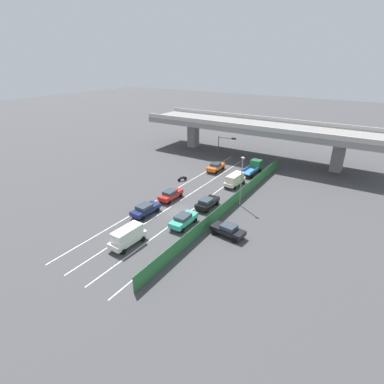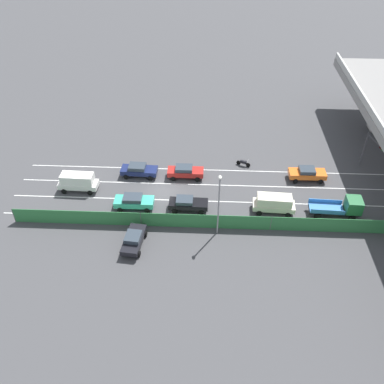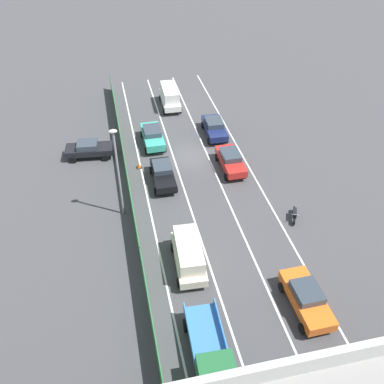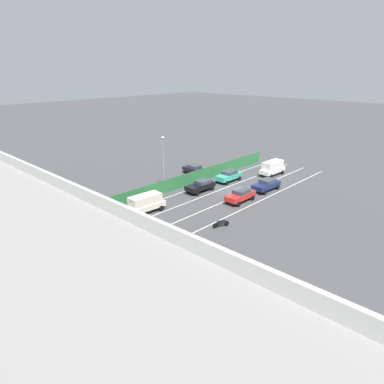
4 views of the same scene
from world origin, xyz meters
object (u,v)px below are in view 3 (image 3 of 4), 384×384
at_px(car_van_white, 170,96).
at_px(car_sedan_red, 231,160).
at_px(car_van_cream, 189,254).
at_px(traffic_cone, 139,165).
at_px(street_lamp, 117,166).
at_px(car_sedan_navy, 214,127).
at_px(parked_sedan_dark, 89,149).
at_px(car_taxi_orange, 307,298).
at_px(motorcycle, 294,214).
at_px(car_sedan_black, 163,173).
at_px(car_taxi_teal, 153,136).
at_px(flatbed_truck_blue, 212,361).

xyz_separation_m(car_van_white, car_sedan_red, (-3.18, 12.92, -0.37)).
distance_m(car_van_cream, car_van_white, 23.65).
xyz_separation_m(car_van_white, traffic_cone, (4.87, 11.05, -1.00)).
height_order(car_van_white, street_lamp, street_lamp).
distance_m(car_sedan_navy, parked_sedan_dark, 12.46).
height_order(car_taxi_orange, motorcycle, car_taxi_orange).
bearing_deg(car_sedan_black, car_taxi_orange, 113.86).
bearing_deg(car_sedan_red, car_van_white, -76.18).
height_order(car_van_cream, car_sedan_red, car_van_cream).
distance_m(car_taxi_teal, flatbed_truck_blue, 23.97).
height_order(car_van_cream, motorcycle, car_van_cream).
height_order(flatbed_truck_blue, parked_sedan_dark, flatbed_truck_blue).
distance_m(flatbed_truck_blue, motorcycle, 14.35).
relative_size(car_van_cream, car_taxi_orange, 1.05).
distance_m(car_van_cream, car_taxi_teal, 16.15).
height_order(car_sedan_navy, street_lamp, street_lamp).
relative_size(car_taxi_teal, car_sedan_red, 1.01).
bearing_deg(car_taxi_orange, car_sedan_black, -66.14).
bearing_deg(motorcycle, car_van_cream, 18.27).
bearing_deg(flatbed_truck_blue, street_lamp, -76.26).
xyz_separation_m(car_sedan_black, street_lamp, (3.73, 3.43, 3.72)).
relative_size(car_taxi_orange, street_lamp, 0.61).
height_order(car_taxi_teal, car_sedan_red, car_taxi_teal).
relative_size(car_sedan_navy, car_sedan_red, 1.03).
bearing_deg(car_sedan_navy, traffic_cone, 26.71).
bearing_deg(car_van_cream, car_taxi_teal, -89.61).
distance_m(flatbed_truck_blue, parked_sedan_dark, 23.76).
relative_size(car_van_cream, street_lamp, 0.64).
distance_m(car_sedan_red, traffic_cone, 8.29).
relative_size(car_van_cream, car_sedan_red, 1.07).
bearing_deg(car_sedan_navy, car_sedan_red, 89.19).
bearing_deg(traffic_cone, parked_sedan_dark, -33.32).
xyz_separation_m(car_sedan_navy, car_taxi_teal, (6.30, 0.36, 0.03)).
distance_m(car_sedan_black, traffic_cone, 3.15).
xyz_separation_m(car_taxi_teal, street_lamp, (3.77, 9.69, 3.67)).
bearing_deg(flatbed_truck_blue, motorcycle, -131.09).
bearing_deg(car_van_cream, car_sedan_navy, -110.54).
distance_m(motorcycle, traffic_cone, 14.47).
bearing_deg(car_sedan_black, flatbed_truck_blue, 89.22).
bearing_deg(motorcycle, flatbed_truck_blue, 48.91).
relative_size(car_sedan_navy, car_sedan_black, 1.04).
xyz_separation_m(car_van_cream, flatbed_truck_blue, (0.39, 7.82, 0.02)).
xyz_separation_m(car_van_white, car_taxi_teal, (3.03, 7.32, -0.36)).
bearing_deg(car_taxi_orange, street_lamp, -47.86).
bearing_deg(traffic_cone, motorcycle, 139.30).
height_order(car_van_white, car_taxi_orange, car_van_white).
distance_m(car_sedan_navy, car_taxi_orange, 21.40).
distance_m(car_taxi_teal, car_sedan_red, 8.36).
xyz_separation_m(car_sedan_navy, traffic_cone, (8.13, 4.09, -0.61)).
height_order(car_taxi_orange, traffic_cone, car_taxi_orange).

